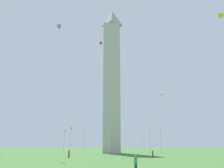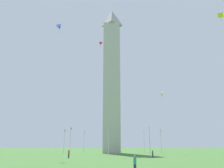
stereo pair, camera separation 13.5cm
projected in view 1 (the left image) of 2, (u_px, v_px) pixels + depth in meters
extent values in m
plane|color=#3D6B2D|center=(112.00, 153.00, 79.66)|extent=(260.00, 260.00, 0.00)
cube|color=#B7B2A8|center=(112.00, 85.00, 85.29)|extent=(5.78, 5.78, 46.26)
pyramid|color=#A5A097|center=(112.00, 18.00, 91.70)|extent=(5.78, 5.78, 6.31)
cylinder|color=silver|center=(114.00, 142.00, 96.36)|extent=(0.14, 0.14, 7.86)
cube|color=red|center=(114.00, 133.00, 97.74)|extent=(1.00, 0.03, 0.64)
cylinder|color=silver|center=(84.00, 141.00, 92.41)|extent=(0.14, 0.14, 7.86)
cube|color=red|center=(84.00, 132.00, 93.79)|extent=(1.00, 0.03, 0.64)
cylinder|color=silver|center=(64.00, 141.00, 81.55)|extent=(0.14, 0.14, 7.86)
cube|color=red|center=(65.00, 131.00, 82.93)|extent=(1.00, 0.03, 0.64)
cylinder|color=silver|center=(70.00, 141.00, 70.15)|extent=(0.14, 0.14, 7.86)
cube|color=red|center=(71.00, 129.00, 71.53)|extent=(1.00, 0.03, 0.64)
cylinder|color=silver|center=(108.00, 140.00, 64.88)|extent=(0.14, 0.14, 7.86)
cube|color=red|center=(109.00, 127.00, 66.26)|extent=(1.00, 0.03, 0.64)
cylinder|color=silver|center=(150.00, 140.00, 68.82)|extent=(0.14, 0.14, 7.86)
cube|color=white|center=(149.00, 128.00, 70.20)|extent=(1.00, 0.03, 0.64)
cylinder|color=silver|center=(161.00, 141.00, 79.68)|extent=(0.14, 0.14, 7.86)
cube|color=red|center=(160.00, 130.00, 81.06)|extent=(1.00, 0.03, 0.64)
cylinder|color=silver|center=(144.00, 141.00, 91.08)|extent=(0.14, 0.14, 7.86)
cube|color=red|center=(144.00, 132.00, 92.46)|extent=(1.00, 0.03, 0.64)
cylinder|color=#2D2D38|center=(69.00, 156.00, 51.41)|extent=(0.29, 0.29, 0.80)
cylinder|color=red|center=(69.00, 152.00, 51.60)|extent=(0.32, 0.32, 0.73)
sphere|color=tan|center=(69.00, 150.00, 51.71)|extent=(0.24, 0.24, 0.24)
sphere|color=tan|center=(0.00, 151.00, 46.01)|extent=(0.24, 0.24, 0.24)
cylinder|color=#2D2D38|center=(136.00, 168.00, 25.18)|extent=(0.29, 0.29, 0.80)
cylinder|color=teal|center=(136.00, 161.00, 25.36)|extent=(0.32, 0.32, 0.66)
sphere|color=#936B4C|center=(136.00, 157.00, 25.47)|extent=(0.24, 0.24, 0.24)
cylinder|color=#2D2D38|center=(153.00, 155.00, 54.80)|extent=(0.29, 0.29, 0.80)
cylinder|color=#3851B2|center=(153.00, 152.00, 54.97)|extent=(0.32, 0.32, 0.57)
sphere|color=tan|center=(153.00, 150.00, 55.07)|extent=(0.24, 0.24, 0.24)
cube|color=white|center=(162.00, 94.00, 76.53)|extent=(1.32, 1.09, 1.36)
cylinder|color=#A7A7A7|center=(162.00, 97.00, 76.27)|extent=(0.04, 0.04, 1.58)
cube|color=yellow|center=(221.00, 15.00, 39.80)|extent=(1.01, 1.07, 0.50)
cylinder|color=#A4921C|center=(221.00, 19.00, 39.64)|extent=(0.04, 0.04, 1.01)
cone|color=red|center=(101.00, 44.00, 76.29)|extent=(1.58, 1.45, 1.34)
cylinder|color=maroon|center=(100.00, 46.00, 76.08)|extent=(0.04, 0.04, 1.26)
cone|color=blue|center=(59.00, 27.00, 62.75)|extent=(1.69, 1.34, 1.70)
cylinder|color=#233C9D|center=(59.00, 31.00, 62.49)|extent=(0.04, 0.04, 1.55)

